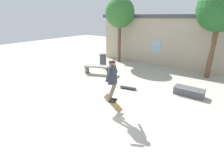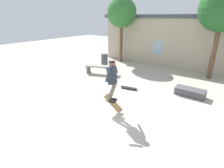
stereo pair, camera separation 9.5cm
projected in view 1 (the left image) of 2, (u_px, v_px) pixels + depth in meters
ground_plane at (103, 109)px, 6.66m from camera, size 40.00×40.00×0.00m
building_backdrop at (172, 41)px, 11.61m from camera, size 11.19×0.52×4.38m
tree_right at (221, 9)px, 8.72m from camera, size 2.33×2.33×4.83m
tree_left at (120, 13)px, 12.31m from camera, size 2.08×2.08×4.57m
park_bench at (100, 68)px, 10.53m from camera, size 1.91×1.14×0.51m
skate_ledge at (189, 92)px, 7.73m from camera, size 1.25×0.54×0.35m
trash_bin at (103, 60)px, 11.98m from camera, size 0.48×0.48×0.89m
skater at (112, 77)px, 5.90m from camera, size 0.42×1.09×1.50m
skateboard_flipping at (113, 103)px, 6.30m from camera, size 0.61×0.42×0.76m
skateboard_resting at (128, 88)px, 8.43m from camera, size 0.84×0.36×0.08m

